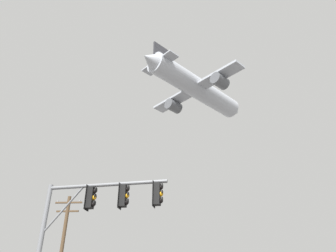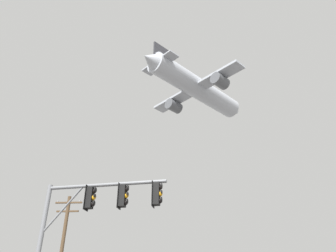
# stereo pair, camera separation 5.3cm
# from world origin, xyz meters

# --- Properties ---
(signal_pole_near) EXTENTS (5.29, 0.98, 5.87)m
(signal_pole_near) POSITION_xyz_m (-2.99, 6.76, 4.53)
(signal_pole_near) COLOR slate
(signal_pole_near) RESTS_ON ground
(utility_pole) EXTENTS (2.20, 0.28, 8.81)m
(utility_pole) POSITION_xyz_m (-8.56, 18.94, 4.70)
(utility_pole) COLOR brown
(utility_pole) RESTS_ON ground
(airplane) EXTENTS (18.57, 19.55, 6.55)m
(airplane) POSITION_xyz_m (3.53, 38.47, 33.00)
(airplane) COLOR #B7BCC6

